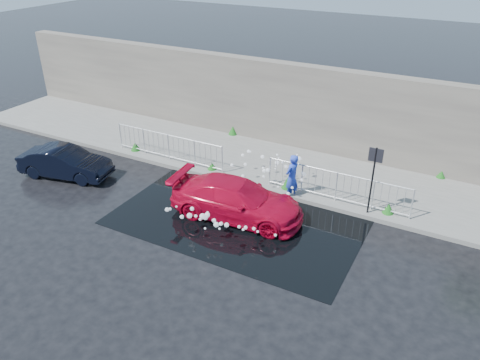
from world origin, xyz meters
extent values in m
plane|color=black|center=(0.00, 0.00, 0.00)|extent=(90.00, 90.00, 0.00)
cube|color=#62625E|center=(0.00, 5.00, 0.07)|extent=(30.00, 4.00, 0.15)
cube|color=#62625E|center=(0.00, 3.00, 0.08)|extent=(30.00, 0.25, 0.16)
cube|color=#554E48|center=(0.00, 7.20, 1.90)|extent=(30.00, 0.60, 3.50)
cube|color=black|center=(0.50, 1.00, 0.01)|extent=(8.00, 5.00, 0.01)
cylinder|color=black|center=(4.20, 3.10, 1.25)|extent=(0.06, 0.06, 2.50)
cube|color=black|center=(4.20, 3.10, 2.25)|extent=(0.45, 0.04, 0.45)
cylinder|color=silver|center=(-6.50, 3.35, 0.70)|extent=(0.05, 0.05, 1.10)
cylinder|color=silver|center=(-1.50, 3.35, 0.70)|extent=(0.05, 0.05, 1.10)
cylinder|color=silver|center=(-4.00, 3.35, 1.22)|extent=(5.00, 0.04, 0.04)
cylinder|color=silver|center=(-4.00, 3.35, 0.27)|extent=(5.00, 0.04, 0.04)
cylinder|color=silver|center=(0.50, 3.35, 0.70)|extent=(0.05, 0.05, 1.10)
cylinder|color=silver|center=(5.50, 3.35, 0.70)|extent=(0.05, 0.05, 1.10)
cylinder|color=silver|center=(3.00, 3.35, 1.22)|extent=(5.00, 0.04, 0.04)
cylinder|color=silver|center=(3.00, 3.35, 0.27)|extent=(5.00, 0.04, 0.04)
cone|color=#124513|center=(-5.80, 3.40, 0.33)|extent=(0.40, 0.40, 0.35)
cone|color=#124513|center=(-2.00, 3.40, 0.29)|extent=(0.36, 0.36, 0.28)
cone|color=#124513|center=(1.20, 3.40, 0.37)|extent=(0.44, 0.44, 0.44)
cone|color=#124513|center=(4.80, 3.40, 0.33)|extent=(0.38, 0.38, 0.36)
cone|color=#124513|center=(-3.00, 6.90, 0.35)|extent=(0.42, 0.42, 0.39)
cone|color=#124513|center=(6.00, 6.90, 0.28)|extent=(0.34, 0.34, 0.27)
sphere|color=white|center=(0.61, 2.17, 0.27)|extent=(0.10, 0.10, 0.10)
sphere|color=white|center=(1.07, 3.48, 0.95)|extent=(0.15, 0.15, 0.15)
sphere|color=white|center=(1.16, 4.27, 1.11)|extent=(0.06, 0.06, 0.06)
sphere|color=white|center=(0.09, 1.98, 0.38)|extent=(0.09, 0.09, 0.09)
sphere|color=white|center=(-0.25, 2.67, 0.61)|extent=(0.13, 0.13, 0.13)
sphere|color=white|center=(1.82, 3.13, 0.77)|extent=(0.10, 0.10, 0.10)
sphere|color=white|center=(1.40, 2.09, 0.38)|extent=(0.09, 0.09, 0.09)
sphere|color=white|center=(0.41, 3.06, 0.83)|extent=(0.11, 0.11, 0.11)
sphere|color=white|center=(0.89, 2.22, 0.40)|extent=(0.07, 0.07, 0.07)
sphere|color=white|center=(0.61, 3.72, 0.90)|extent=(0.17, 0.17, 0.17)
sphere|color=white|center=(0.52, 4.07, 0.90)|extent=(0.07, 0.07, 0.07)
sphere|color=white|center=(-0.03, 2.20, 0.45)|extent=(0.14, 0.14, 0.14)
sphere|color=white|center=(1.17, 2.06, 0.32)|extent=(0.16, 0.16, 0.16)
sphere|color=white|center=(0.61, 3.64, 0.78)|extent=(0.06, 0.06, 0.06)
sphere|color=white|center=(1.64, 2.18, 0.36)|extent=(0.14, 0.14, 0.14)
sphere|color=white|center=(0.47, 3.25, 0.76)|extent=(0.16, 0.16, 0.16)
sphere|color=white|center=(-0.07, 2.13, 0.16)|extent=(0.09, 0.09, 0.09)
sphere|color=white|center=(1.14, 2.69, 0.52)|extent=(0.07, 0.07, 0.07)
sphere|color=white|center=(0.78, 3.89, 0.91)|extent=(0.08, 0.08, 0.08)
sphere|color=white|center=(1.32, 4.12, 1.05)|extent=(0.17, 0.17, 0.17)
sphere|color=white|center=(1.75, 3.35, 0.93)|extent=(0.10, 0.10, 0.10)
sphere|color=white|center=(-0.53, 3.82, 1.06)|extent=(0.06, 0.06, 0.06)
sphere|color=white|center=(1.64, 2.73, 0.60)|extent=(0.10, 0.10, 0.10)
sphere|color=white|center=(-0.17, 2.03, 0.21)|extent=(0.18, 0.18, 0.18)
sphere|color=white|center=(0.22, 1.81, 0.18)|extent=(0.18, 0.18, 0.18)
sphere|color=white|center=(0.48, 2.86, 0.69)|extent=(0.10, 0.10, 0.10)
sphere|color=white|center=(-0.96, 1.87, 0.15)|extent=(0.18, 0.18, 0.18)
sphere|color=white|center=(0.38, 4.25, 0.94)|extent=(0.08, 0.08, 0.08)
sphere|color=white|center=(0.71, 3.39, 0.81)|extent=(0.07, 0.07, 0.07)
sphere|color=white|center=(-0.77, 2.53, 0.46)|extent=(0.13, 0.13, 0.13)
sphere|color=white|center=(1.18, 3.90, 0.86)|extent=(0.10, 0.10, 0.10)
sphere|color=white|center=(-0.85, 3.79, 0.84)|extent=(0.12, 0.12, 0.12)
sphere|color=white|center=(1.81, 3.37, 0.87)|extent=(0.15, 0.15, 0.15)
sphere|color=white|center=(1.59, 2.51, 0.46)|extent=(0.13, 0.13, 0.13)
sphere|color=white|center=(-0.44, 3.22, 0.80)|extent=(0.12, 0.12, 0.12)
sphere|color=white|center=(1.82, 3.17, 0.69)|extent=(0.06, 0.06, 0.06)
sphere|color=white|center=(0.77, 2.02, 0.19)|extent=(0.07, 0.07, 0.07)
sphere|color=white|center=(0.37, 3.63, 0.97)|extent=(0.08, 0.08, 0.08)
sphere|color=white|center=(-0.91, 3.05, 0.73)|extent=(0.13, 0.13, 0.13)
sphere|color=white|center=(-0.07, 2.36, 0.48)|extent=(0.11, 0.11, 0.11)
sphere|color=white|center=(0.91, 2.29, 0.31)|extent=(0.14, 0.14, 0.14)
sphere|color=white|center=(0.11, 2.07, 0.29)|extent=(0.07, 0.07, 0.07)
sphere|color=white|center=(0.85, 3.68, 0.98)|extent=(0.09, 0.09, 0.09)
sphere|color=white|center=(1.55, 3.02, 0.80)|extent=(0.18, 0.18, 0.18)
sphere|color=white|center=(-0.03, 3.82, 0.95)|extent=(0.14, 0.14, 0.14)
sphere|color=white|center=(0.27, 3.26, 0.80)|extent=(0.09, 0.09, 0.09)
sphere|color=white|center=(-0.75, 1.92, 0.15)|extent=(0.09, 0.09, 0.09)
sphere|color=white|center=(-0.72, 4.03, 0.94)|extent=(0.13, 0.13, 0.13)
sphere|color=white|center=(1.16, 1.95, 0.23)|extent=(0.14, 0.14, 0.14)
sphere|color=white|center=(0.30, 3.29, 0.68)|extent=(0.14, 0.14, 0.14)
sphere|color=white|center=(0.84, -1.01, 1.03)|extent=(0.16, 0.16, 0.16)
sphere|color=white|center=(0.60, -1.23, 0.94)|extent=(0.07, 0.07, 0.07)
sphere|color=white|center=(0.05, -0.86, 0.99)|extent=(0.10, 0.10, 0.10)
sphere|color=white|center=(1.41, -0.70, 0.95)|extent=(0.10, 0.10, 0.10)
sphere|color=white|center=(0.15, -0.79, 0.86)|extent=(0.09, 0.09, 0.09)
sphere|color=white|center=(-0.51, -0.22, 0.73)|extent=(0.08, 0.08, 0.08)
sphere|color=white|center=(1.41, -0.28, 0.67)|extent=(0.11, 0.11, 0.11)
sphere|color=white|center=(0.14, -0.38, 0.78)|extent=(0.17, 0.17, 0.17)
sphere|color=white|center=(0.47, -0.11, 0.41)|extent=(0.12, 0.12, 0.12)
sphere|color=white|center=(1.41, -0.45, 0.70)|extent=(0.08, 0.08, 0.08)
sphere|color=white|center=(-0.45, -0.32, 0.80)|extent=(0.13, 0.13, 0.13)
sphere|color=white|center=(1.54, 0.00, 0.50)|extent=(0.11, 0.11, 0.11)
sphere|color=white|center=(0.97, -1.05, 0.94)|extent=(0.07, 0.07, 0.07)
sphere|color=white|center=(0.26, -0.66, 0.88)|extent=(0.14, 0.14, 0.14)
sphere|color=white|center=(1.18, -1.00, 1.11)|extent=(0.14, 0.14, 0.14)
sphere|color=white|center=(1.92, -0.52, 0.84)|extent=(0.08, 0.08, 0.08)
sphere|color=white|center=(0.10, -0.29, 0.82)|extent=(0.07, 0.07, 0.07)
sphere|color=white|center=(-0.81, -1.09, 1.09)|extent=(0.13, 0.13, 0.13)
sphere|color=white|center=(0.39, -0.40, 0.67)|extent=(0.13, 0.13, 0.13)
sphere|color=white|center=(-0.80, -0.96, 1.03)|extent=(0.09, 0.09, 0.09)
sphere|color=white|center=(0.24, -0.78, 0.99)|extent=(0.18, 0.18, 0.18)
sphere|color=white|center=(-0.52, -0.38, 0.56)|extent=(0.17, 0.17, 0.17)
sphere|color=white|center=(0.62, -0.42, 0.63)|extent=(0.11, 0.11, 0.11)
sphere|color=white|center=(-0.35, -1.00, 0.92)|extent=(0.13, 0.13, 0.13)
sphere|color=white|center=(2.14, 0.25, 0.31)|extent=(0.09, 0.09, 0.09)
sphere|color=white|center=(-1.23, -0.07, 0.52)|extent=(0.07, 0.07, 0.07)
imported|color=#B20725|center=(0.38, 1.06, 0.64)|extent=(4.58, 2.22, 1.28)
imported|color=black|center=(-6.79, 0.50, 0.58)|extent=(3.71, 1.98, 1.16)
imported|color=blue|center=(1.50, 3.00, 0.85)|extent=(0.55, 0.70, 1.69)
camera|label=1|loc=(6.69, -10.49, 8.42)|focal=35.00mm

